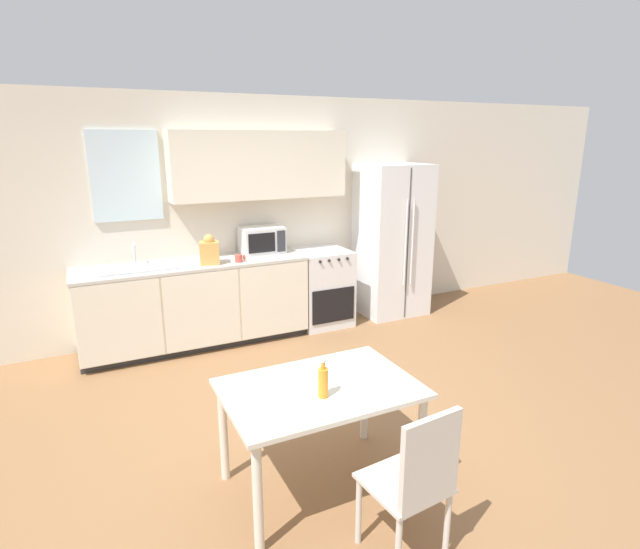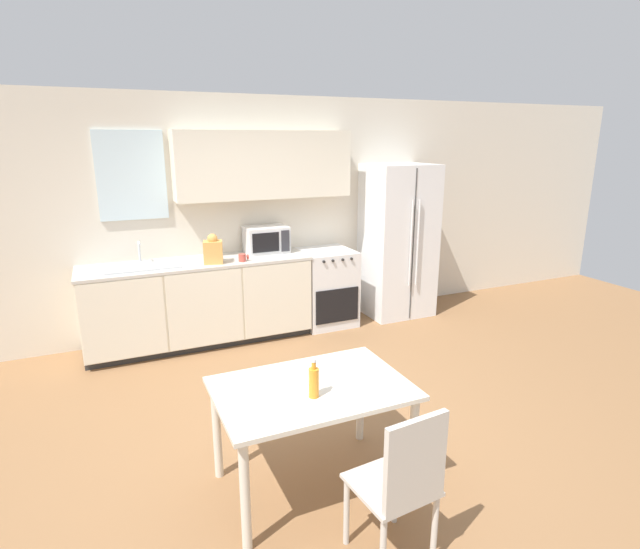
{
  "view_description": "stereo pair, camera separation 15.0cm",
  "coord_description": "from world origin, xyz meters",
  "views": [
    {
      "loc": [
        -1.44,
        -3.28,
        2.22
      ],
      "look_at": [
        0.43,
        0.57,
        1.05
      ],
      "focal_mm": 28.0,
      "sensor_mm": 36.0,
      "label": 1
    },
    {
      "loc": [
        -1.31,
        -3.35,
        2.22
      ],
      "look_at": [
        0.43,
        0.57,
        1.05
      ],
      "focal_mm": 28.0,
      "sensor_mm": 36.0,
      "label": 2
    }
  ],
  "objects": [
    {
      "name": "ground_plane",
      "position": [
        0.0,
        0.0,
        0.0
      ],
      "size": [
        12.0,
        12.0,
        0.0
      ],
      "primitive_type": "plane",
      "color": "olive"
    },
    {
      "name": "wall_back",
      "position": [
        0.08,
        2.29,
        1.47
      ],
      "size": [
        12.0,
        0.38,
        2.7
      ],
      "color": "beige",
      "rests_on": "ground_plane"
    },
    {
      "name": "kitchen_counter",
      "position": [
        -0.4,
        1.97,
        0.47
      ],
      "size": [
        2.44,
        0.66,
        0.94
      ],
      "color": "#333333",
      "rests_on": "ground_plane"
    },
    {
      "name": "oven_range",
      "position": [
        1.13,
        1.97,
        0.46
      ],
      "size": [
        0.63,
        0.66,
        0.92
      ],
      "color": "white",
      "rests_on": "ground_plane"
    },
    {
      "name": "refrigerator",
      "position": [
        2.14,
        1.95,
        0.96
      ],
      "size": [
        0.82,
        0.72,
        1.92
      ],
      "color": "white",
      "rests_on": "ground_plane"
    },
    {
      "name": "kitchen_sink",
      "position": [
        -0.96,
        1.98,
        0.95
      ],
      "size": [
        0.74,
        0.45,
        0.24
      ],
      "color": "#B7BABC",
      "rests_on": "kitchen_counter"
    },
    {
      "name": "microwave",
      "position": [
        0.43,
        2.1,
        1.09
      ],
      "size": [
        0.49,
        0.34,
        0.3
      ],
      "color": "silver",
      "rests_on": "kitchen_counter"
    },
    {
      "name": "coffee_mug",
      "position": [
        0.06,
        1.78,
        0.98
      ],
      "size": [
        0.11,
        0.08,
        0.08
      ],
      "color": "#BF4C3F",
      "rests_on": "kitchen_counter"
    },
    {
      "name": "grocery_bag_0",
      "position": [
        -0.25,
        1.83,
        1.08
      ],
      "size": [
        0.23,
        0.21,
        0.32
      ],
      "rotation": [
        0.0,
        0.0,
        -0.24
      ],
      "color": "#DB994C",
      "rests_on": "kitchen_counter"
    },
    {
      "name": "dining_table",
      "position": [
        -0.21,
        -0.74,
        0.63
      ],
      "size": [
        1.2,
        0.81,
        0.72
      ],
      "color": "beige",
      "rests_on": "ground_plane"
    },
    {
      "name": "dining_chair_near",
      "position": [
        -0.03,
        -1.52,
        0.54
      ],
      "size": [
        0.44,
        0.44,
        0.93
      ],
      "rotation": [
        0.0,
        0.0,
        0.09
      ],
      "color": "beige",
      "rests_on": "ground_plane"
    },
    {
      "name": "drink_bottle",
      "position": [
        -0.24,
        -0.87,
        0.82
      ],
      "size": [
        0.06,
        0.06,
        0.25
      ],
      "color": "orange",
      "rests_on": "dining_table"
    }
  ]
}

